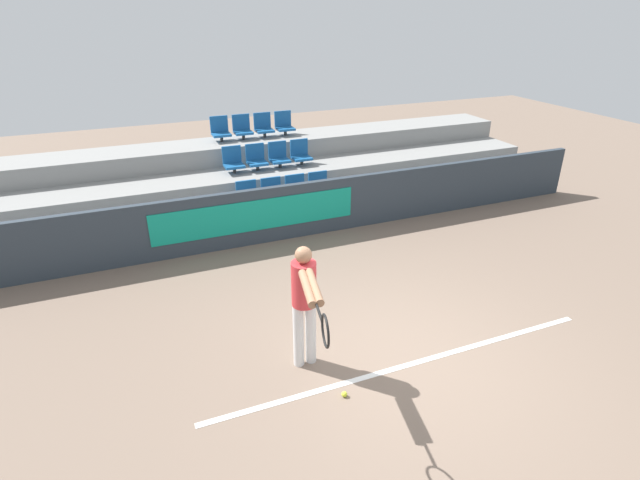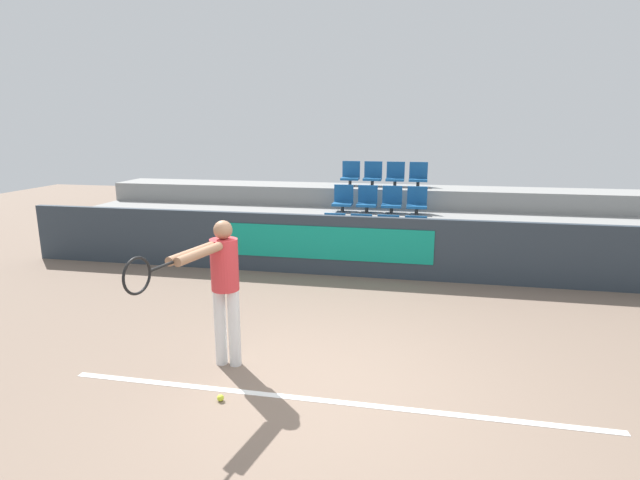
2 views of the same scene
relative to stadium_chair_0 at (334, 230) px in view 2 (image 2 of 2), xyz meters
The scene contains 20 objects.
ground_plane 4.78m from the stadium_chair_0, 80.83° to the right, with size 30.00×30.00×0.00m, color #7A6656.
court_baseline 4.94m from the stadium_chair_0, 81.14° to the right, with size 5.30×0.08×0.01m.
barrier_wall 1.06m from the stadium_chair_0, 45.63° to the right, with size 12.95×0.14×1.06m.
bleacher_tier_front 0.88m from the stadium_chair_0, ahead, with size 12.55×1.10×0.41m.
bleacher_tier_middle 1.26m from the stadium_chair_0, 52.26° to the left, with size 12.55×1.10×0.83m.
bleacher_tier_back 2.21m from the stadium_chair_0, 70.00° to the left, with size 12.55×1.10×1.24m.
stadium_chair_0 is the anchor object (origin of this frame).
stadium_chair_1 0.50m from the stadium_chair_0, ahead, with size 0.40×0.37×0.54m.
stadium_chair_2 1.01m from the stadium_chair_0, ahead, with size 0.40×0.37×0.54m.
stadium_chair_3 1.51m from the stadium_chair_0, ahead, with size 0.40×0.37×0.54m.
stadium_chair_4 1.17m from the stadium_chair_0, 90.00° to the left, with size 0.40×0.37×0.54m.
stadium_chair_5 1.28m from the stadium_chair_0, 65.39° to the left, with size 0.40×0.37×0.54m.
stadium_chair_6 1.55m from the stadium_chair_0, 47.51° to the left, with size 0.40×0.37×0.54m.
stadium_chair_7 1.91m from the stadium_chair_0, 36.05° to the left, with size 0.40×0.37×0.54m.
stadium_chair_8 2.35m from the stadium_chair_0, 90.00° to the left, with size 0.40×0.37×0.54m.
stadium_chair_9 2.40m from the stadium_chair_0, 77.10° to the left, with size 0.40×0.37×0.54m.
stadium_chair_10 2.55m from the stadium_chair_0, 65.39° to the left, with size 0.40×0.37×0.54m.
stadium_chair_11 2.79m from the stadium_chair_0, 55.51° to the left, with size 0.40×0.37×0.54m.
tennis_player 4.42m from the stadium_chair_0, 95.90° to the right, with size 0.44×1.55×1.62m.
tennis_ball 5.08m from the stadium_chair_0, 92.63° to the right, with size 0.07×0.07×0.07m.
Camera 2 is at (0.79, -4.40, 2.58)m, focal length 28.00 mm.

